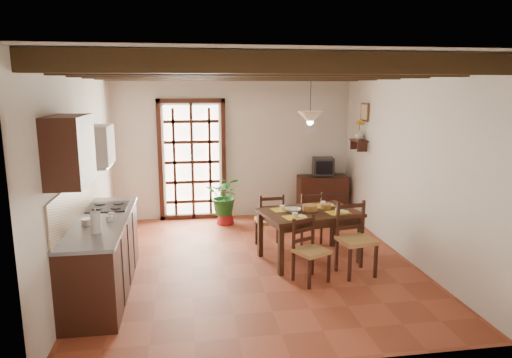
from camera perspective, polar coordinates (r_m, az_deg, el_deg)
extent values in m
plane|color=brown|center=(6.66, -0.33, -10.46)|extent=(5.00, 5.00, 0.00)
cube|color=silver|center=(8.73, -2.76, 4.27)|extent=(4.50, 0.02, 2.80)
cube|color=silver|center=(3.88, 5.10, -4.76)|extent=(4.50, 0.02, 2.80)
cube|color=silver|center=(6.35, -20.86, 0.87)|extent=(0.02, 5.00, 2.80)
cube|color=silver|center=(6.96, 18.31, 1.91)|extent=(0.02, 5.00, 2.80)
cube|color=white|center=(6.19, -0.36, 14.38)|extent=(4.50, 5.00, 0.02)
cube|color=black|center=(4.12, 4.06, 14.34)|extent=(4.50, 0.14, 0.20)
cube|color=black|center=(4.94, 1.84, 13.86)|extent=(4.50, 0.14, 0.20)
cube|color=black|center=(5.77, 0.27, 13.51)|extent=(4.50, 0.14, 0.20)
cube|color=black|center=(6.60, -0.91, 13.23)|extent=(4.50, 0.14, 0.20)
cube|color=black|center=(7.43, -1.82, 13.02)|extent=(4.50, 0.14, 0.20)
cube|color=black|center=(8.27, -2.55, 12.84)|extent=(4.50, 0.14, 0.20)
cube|color=white|center=(8.71, -7.98, 2.17)|extent=(1.01, 0.02, 2.11)
cube|color=black|center=(8.56, -8.18, 9.68)|extent=(1.26, 0.10, 0.08)
cube|color=black|center=(8.68, -11.87, 2.00)|extent=(0.08, 0.10, 2.28)
cube|color=black|center=(8.69, -4.08, 2.23)|extent=(0.08, 0.10, 2.28)
cube|color=black|center=(8.64, -7.97, 2.10)|extent=(1.01, 0.03, 2.02)
cube|color=black|center=(5.97, -18.54, -9.18)|extent=(0.60, 2.20, 0.88)
cube|color=slate|center=(5.83, -18.82, -4.93)|extent=(0.64, 2.25, 0.04)
cube|color=tan|center=(5.83, -21.73, -2.79)|extent=(0.02, 2.20, 0.50)
cube|color=black|center=(4.99, -22.29, 3.33)|extent=(0.35, 0.80, 0.70)
cube|color=white|center=(6.21, -19.38, 4.03)|extent=(0.38, 0.60, 0.50)
cube|color=silver|center=(6.25, -19.21, 1.57)|extent=(0.32, 0.55, 0.04)
cube|color=black|center=(6.35, -18.00, -3.34)|extent=(0.50, 0.55, 0.02)
cylinder|color=white|center=(5.26, -19.39, -5.22)|extent=(0.11, 0.11, 0.24)
cylinder|color=silver|center=(5.60, -20.30, -5.16)|extent=(0.14, 0.14, 0.10)
cube|color=black|center=(6.61, 6.74, -4.21)|extent=(1.50, 1.13, 0.05)
cube|color=black|center=(6.63, 6.73, -4.82)|extent=(1.35, 1.02, 0.10)
cube|color=black|center=(7.32, 9.62, -5.74)|extent=(0.08, 0.08, 0.68)
cube|color=black|center=(6.80, 0.54, -6.92)|extent=(0.08, 0.08, 0.68)
cube|color=black|center=(6.71, 12.88, -7.45)|extent=(0.08, 0.08, 0.68)
cube|color=black|center=(6.14, 3.13, -8.97)|extent=(0.08, 0.08, 0.68)
cube|color=tan|center=(5.96, 6.93, -8.95)|extent=(0.51, 0.50, 0.05)
cube|color=black|center=(6.00, 5.97, -6.65)|extent=(0.36, 0.20, 0.42)
cube|color=black|center=(6.03, 6.88, -10.80)|extent=(0.48, 0.48, 0.41)
cube|color=tan|center=(6.26, 12.46, -7.48)|extent=(0.51, 0.49, 0.05)
cube|color=black|center=(6.34, 11.74, -4.90)|extent=(0.45, 0.11, 0.49)
cube|color=black|center=(6.34, 12.37, -9.53)|extent=(0.48, 0.47, 0.48)
cube|color=tan|center=(7.16, 1.67, -5.19)|extent=(0.43, 0.41, 0.05)
cube|color=black|center=(6.94, 1.99, -3.80)|extent=(0.41, 0.05, 0.45)
cube|color=black|center=(7.22, 1.66, -6.85)|extent=(0.40, 0.39, 0.44)
cube|color=tan|center=(7.44, 6.49, -4.73)|extent=(0.44, 0.43, 0.05)
cube|color=black|center=(7.24, 7.03, -3.42)|extent=(0.39, 0.09, 0.43)
cube|color=black|center=(7.50, 6.46, -6.28)|extent=(0.42, 0.41, 0.42)
cube|color=gold|center=(6.33, 4.30, -4.86)|extent=(0.31, 0.23, 0.01)
cube|color=gold|center=(6.51, 10.11, -4.55)|extent=(0.31, 0.23, 0.01)
cube|color=gold|center=(6.73, 3.49, -3.87)|extent=(0.31, 0.23, 0.01)
cube|color=gold|center=(6.90, 8.98, -3.60)|extent=(0.31, 0.23, 0.01)
cylinder|color=olive|center=(6.60, 6.75, -3.82)|extent=(0.21, 0.21, 0.09)
imported|color=white|center=(6.53, 4.68, -3.89)|extent=(0.27, 0.27, 0.05)
cube|color=black|center=(8.98, 8.27, -2.13)|extent=(0.96, 0.46, 0.80)
cube|color=black|center=(8.86, 8.38, 1.59)|extent=(0.44, 0.41, 0.33)
cube|color=black|center=(8.69, 8.72, 1.39)|extent=(0.31, 0.07, 0.25)
cube|color=white|center=(8.95, 6.89, 6.64)|extent=(0.25, 0.03, 0.32)
cone|color=maroon|center=(8.46, -3.84, -4.90)|extent=(0.33, 0.33, 0.20)
imported|color=#144C19|center=(8.34, -3.88, -1.86)|extent=(1.93, 1.75, 1.86)
cube|color=black|center=(8.34, 12.73, 4.72)|extent=(0.20, 0.42, 0.03)
cube|color=black|center=(8.20, 13.14, 3.95)|extent=(0.18, 0.03, 0.18)
cube|color=black|center=(8.51, 12.29, 4.25)|extent=(0.18, 0.03, 0.18)
imported|color=#B2BFB2|center=(8.33, 12.76, 5.40)|extent=(0.15, 0.15, 0.15)
sphere|color=gold|center=(8.32, 12.83, 6.84)|extent=(0.14, 0.14, 0.14)
cylinder|color=#144C19|center=(8.33, 12.78, 5.81)|extent=(0.01, 0.01, 0.28)
cube|color=brown|center=(8.34, 13.43, 8.13)|extent=(0.03, 0.32, 0.32)
cube|color=#C3B292|center=(8.33, 13.34, 8.14)|extent=(0.01, 0.26, 0.26)
cylinder|color=black|center=(6.47, 6.87, 11.07)|extent=(0.01, 0.01, 0.70)
cone|color=#FFF8CD|center=(6.48, 6.79, 7.79)|extent=(0.36, 0.36, 0.14)
sphere|color=#FFD88C|center=(6.48, 6.77, 7.09)|extent=(0.09, 0.09, 0.09)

